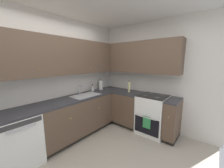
{
  "coord_description": "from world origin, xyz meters",
  "views": [
    {
      "loc": [
        -1.25,
        -1.26,
        1.66
      ],
      "look_at": [
        0.98,
        0.56,
        1.16
      ],
      "focal_mm": 21.17,
      "sensor_mm": 36.0,
      "label": 1
    }
  ],
  "objects": [
    {
      "name": "countertop_right",
      "position": [
        1.58,
        0.2,
        0.86
      ],
      "size": [
        0.6,
        1.52,
        0.03
      ],
      "color": "#2D2D33",
      "rests_on": "lower_cabinets_right"
    },
    {
      "name": "sink",
      "position": [
        0.66,
        1.08,
        0.84
      ],
      "size": [
        0.65,
        0.4,
        0.1
      ],
      "color": "#B7B7BC",
      "rests_on": "countertop_back"
    },
    {
      "name": "soap_bottle",
      "position": [
        1.06,
        1.29,
        0.96
      ],
      "size": [
        0.07,
        0.07,
        0.18
      ],
      "color": "silver",
      "rests_on": "countertop_back"
    },
    {
      "name": "wall_back",
      "position": [
        0.0,
        1.44,
        1.29
      ],
      "size": [
        3.86,
        0.05,
        2.59
      ],
      "primitive_type": "cube",
      "color": "silver",
      "rests_on": "ground_plane"
    },
    {
      "name": "dishwasher",
      "position": [
        -0.73,
        1.11,
        0.42
      ],
      "size": [
        0.6,
        0.63,
        0.85
      ],
      "color": "white",
      "rests_on": "ground_plane"
    },
    {
      "name": "wall_right",
      "position": [
        1.91,
        0.0,
        1.29
      ],
      "size": [
        0.05,
        2.93,
        2.59
      ],
      "primitive_type": "cube",
      "color": "silver",
      "rests_on": "ground_plane"
    },
    {
      "name": "faucet",
      "position": [
        0.66,
        1.29,
        1.01
      ],
      "size": [
        0.07,
        0.16,
        0.21
      ],
      "color": "silver",
      "rests_on": "countertop_back"
    },
    {
      "name": "upper_cabinets_back",
      "position": [
        0.27,
        1.25,
        1.75
      ],
      "size": [
        2.59,
        0.34,
        0.74
      ],
      "color": "brown"
    },
    {
      "name": "upper_cabinets_right",
      "position": [
        1.72,
        0.38,
        1.75
      ],
      "size": [
        0.32,
        2.07,
        0.74
      ],
      "color": "brown"
    },
    {
      "name": "lower_cabinets_right",
      "position": [
        1.58,
        0.2,
        0.43
      ],
      "size": [
        0.62,
        1.52,
        0.85
      ],
      "color": "brown",
      "rests_on": "ground_plane"
    },
    {
      "name": "lower_cabinets_back",
      "position": [
        0.43,
        1.12,
        0.43
      ],
      "size": [
        1.7,
        0.62,
        0.85
      ],
      "color": "brown",
      "rests_on": "ground_plane"
    },
    {
      "name": "oven_range",
      "position": [
        1.6,
        -0.15,
        0.45
      ],
      "size": [
        0.68,
        0.62,
        1.03
      ],
      "color": "white",
      "rests_on": "ground_plane"
    },
    {
      "name": "countertop_back",
      "position": [
        0.43,
        1.11,
        0.86
      ],
      "size": [
        2.91,
        0.6,
        0.03
      ],
      "primitive_type": "cube",
      "color": "#2D2D33",
      "rests_on": "lower_cabinets_back"
    },
    {
      "name": "paper_towel_roll",
      "position": [
        1.35,
        1.27,
        1.01
      ],
      "size": [
        0.11,
        0.11,
        0.31
      ],
      "color": "white",
      "rests_on": "countertop_back"
    },
    {
      "name": "oil_bottle",
      "position": [
        1.58,
        0.49,
        1.02
      ],
      "size": [
        0.06,
        0.06,
        0.29
      ],
      "color": "beige",
      "rests_on": "countertop_right"
    }
  ]
}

